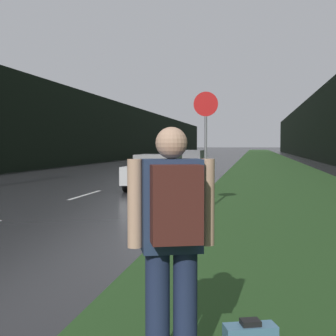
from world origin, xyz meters
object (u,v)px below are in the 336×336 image
object	(u,v)px
stop_sign	(206,141)
car_passing_far	(189,162)
car_passing_near	(158,171)
hitchhiker_with_backpack	(172,236)

from	to	relation	value
stop_sign	car_passing_far	xyz separation A→B (m)	(-2.48, 14.64, -1.11)
car_passing_far	car_passing_near	bearing A→B (deg)	90.00
stop_sign	car_passing_near	world-z (taller)	stop_sign
stop_sign	car_passing_far	size ratio (longest dim) A/B	0.65
hitchhiker_with_backpack	car_passing_far	distance (m)	23.35
car_passing_near	car_passing_far	bearing A→B (deg)	-90.00
hitchhiker_with_backpack	car_passing_far	world-z (taller)	hitchhiker_with_backpack
stop_sign	car_passing_near	bearing A→B (deg)	112.64
car_passing_near	car_passing_far	size ratio (longest dim) A/B	0.88
car_passing_near	stop_sign	bearing A→B (deg)	112.64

